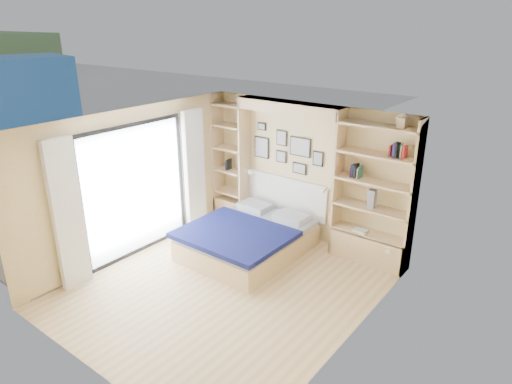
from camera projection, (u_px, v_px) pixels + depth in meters
The scene contains 8 objects.
ground at pixel (226, 288), 6.91m from camera, with size 4.50×4.50×0.00m, color #D7B481.
room_shell at pixel (266, 188), 7.88m from camera, with size 4.50×4.50×4.50m.
bed at pixel (248, 237), 7.88m from camera, with size 1.75×2.23×1.07m.
photo_gallery at pixel (286, 149), 8.25m from camera, with size 1.48×0.02×0.82m.
reading_lamps at pixel (285, 180), 8.17m from camera, with size 1.92×0.12×0.15m.
shelf_decor at pixel (369, 162), 7.14m from camera, with size 3.51×0.23×2.03m.
deck at pixel (88, 226), 8.96m from camera, with size 3.20×4.00×0.05m, color #685E4D.
deck_chair at pixel (163, 198), 9.22m from camera, with size 0.70×0.98×0.90m.
Camera 1 is at (3.98, -4.44, 3.82)m, focal length 32.00 mm.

